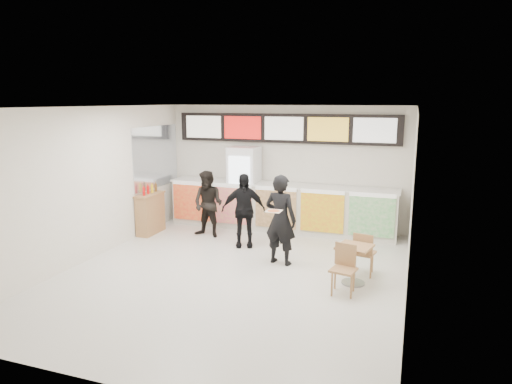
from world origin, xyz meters
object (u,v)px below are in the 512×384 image
at_px(service_counter, 280,207).
at_px(drinks_fridge, 244,187).
at_px(customer_left, 208,204).
at_px(customer_mid, 243,210).
at_px(condiment_ledge, 150,213).
at_px(cafe_table, 354,257).
at_px(customer_main, 281,220).

relative_size(service_counter, drinks_fridge, 2.78).
xyz_separation_m(customer_left, customer_mid, (1.02, -0.41, 0.03)).
height_order(drinks_fridge, condiment_ledge, drinks_fridge).
bearing_deg(cafe_table, condiment_ledge, 175.39).
xyz_separation_m(service_counter, condiment_ledge, (-2.82, -1.28, -0.08)).
bearing_deg(customer_main, service_counter, -62.71).
bearing_deg(cafe_table, customer_mid, 164.83).
height_order(drinks_fridge, customer_main, drinks_fridge).
distance_m(drinks_fridge, condiment_ledge, 2.35).
distance_m(drinks_fridge, customer_main, 2.77).
relative_size(customer_left, cafe_table, 1.07).
relative_size(drinks_fridge, customer_left, 1.30).
height_order(customer_main, customer_mid, customer_main).
relative_size(service_counter, customer_left, 3.61).
distance_m(customer_left, cafe_table, 3.95).
height_order(service_counter, condiment_ledge, condiment_ledge).
height_order(customer_mid, cafe_table, customer_mid).
relative_size(customer_main, condiment_ledge, 1.52).
bearing_deg(condiment_ledge, customer_main, -15.45).
bearing_deg(cafe_table, service_counter, 139.71).
xyz_separation_m(drinks_fridge, customer_left, (-0.47, -1.09, -0.23)).
height_order(service_counter, customer_main, customer_main).
bearing_deg(customer_mid, customer_main, -55.28).
distance_m(service_counter, condiment_ledge, 3.10).
bearing_deg(customer_main, cafe_table, 170.55).
height_order(service_counter, customer_left, customer_left).
distance_m(service_counter, cafe_table, 3.52).
relative_size(service_counter, customer_main, 3.18).
bearing_deg(customer_main, condiment_ledge, -4.54).
height_order(customer_main, condiment_ledge, customer_main).
relative_size(service_counter, customer_mid, 3.47).
xyz_separation_m(customer_main, customer_left, (-2.07, 1.17, -0.11)).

